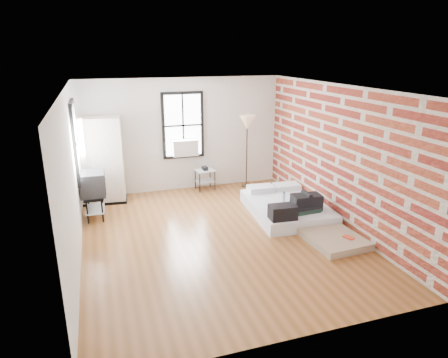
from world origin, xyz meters
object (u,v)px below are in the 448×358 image
object	(u,v)px
mattress_main	(287,206)
side_table	(205,174)
floor_lamp	(247,125)
mattress_bare	(318,227)
wardrobe	(101,161)
tv_stand	(93,185)

from	to	relation	value
mattress_main	side_table	world-z (taller)	mattress_main
floor_lamp	mattress_bare	bearing A→B (deg)	-83.61
wardrobe	side_table	bearing A→B (deg)	7.40
mattress_bare	mattress_main	bearing A→B (deg)	96.46
wardrobe	side_table	xyz separation A→B (m)	(2.48, 0.07, -0.58)
mattress_bare	side_table	world-z (taller)	side_table
floor_lamp	side_table	bearing A→B (deg)	176.36
mattress_bare	tv_stand	xyz separation A→B (m)	(-4.13, 2.10, 0.60)
side_table	floor_lamp	size ratio (longest dim) A/B	0.33
wardrobe	side_table	world-z (taller)	wardrobe
wardrobe	side_table	distance (m)	2.55
mattress_bare	floor_lamp	world-z (taller)	floor_lamp
mattress_main	tv_stand	bearing A→B (deg)	168.30
side_table	tv_stand	xyz separation A→B (m)	(-2.69, -1.01, 0.31)
mattress_bare	side_table	size ratio (longest dim) A/B	2.96
mattress_bare	tv_stand	bearing A→B (deg)	149.49
tv_stand	side_table	bearing A→B (deg)	22.43
tv_stand	floor_lamp	bearing A→B (deg)	15.81
side_table	floor_lamp	world-z (taller)	floor_lamp
side_table	tv_stand	bearing A→B (deg)	-159.52
mattress_main	wardrobe	xyz separation A→B (m)	(-3.74, 2.04, 0.81)
mattress_main	side_table	distance (m)	2.47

